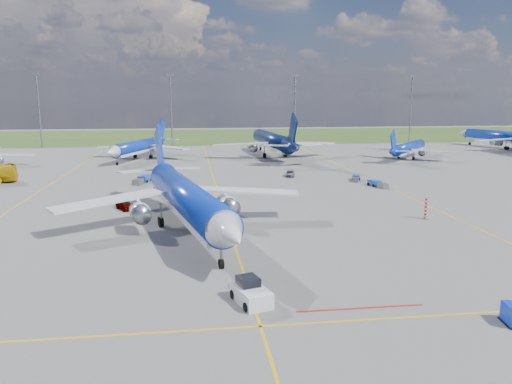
{
  "coord_description": "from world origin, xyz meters",
  "views": [
    {
      "loc": [
        -4.63,
        -52.2,
        15.91
      ],
      "look_at": [
        3.58,
        8.88,
        4.0
      ],
      "focal_mm": 35.0,
      "sensor_mm": 36.0,
      "label": 1
    }
  ],
  "objects": [
    {
      "name": "baggage_tug_e",
      "position": [
        28.38,
        31.41,
        0.5
      ],
      "size": [
        2.38,
        4.94,
        1.07
      ],
      "rotation": [
        0.0,
        0.0,
        0.24
      ],
      "color": "#1B4EA6",
      "rests_on": "ground"
    },
    {
      "name": "baggage_tug_w",
      "position": [
        26.8,
        38.33,
        0.48
      ],
      "size": [
        2.79,
        4.69,
        1.02
      ],
      "rotation": [
        0.0,
        0.0,
        -0.37
      ],
      "color": "#1C48AB",
      "rests_on": "ground"
    },
    {
      "name": "bg_jet_ene",
      "position": [
        91.33,
        89.07,
        0.0
      ],
      "size": [
        40.43,
        46.21,
        10.16
      ],
      "primitive_type": null,
      "rotation": [
        0.0,
        0.0,
        3.47
      ],
      "color": "#0B2CA6",
      "rests_on": "ground"
    },
    {
      "name": "service_car_b",
      "position": [
        -8.74,
        31.84,
        0.58
      ],
      "size": [
        4.51,
        3.93,
        1.16
      ],
      "primitive_type": "imported",
      "rotation": [
        0.0,
        0.0,
        0.97
      ],
      "color": "#999999",
      "rests_on": "ground"
    },
    {
      "name": "pushback_tug",
      "position": [
        -0.17,
        -15.67,
        0.77
      ],
      "size": [
        3.18,
        5.74,
        1.91
      ],
      "rotation": [
        0.0,
        0.0,
        0.29
      ],
      "color": "silver",
      "rests_on": "ground"
    },
    {
      "name": "service_car_c",
      "position": [
        15.31,
        44.83,
        0.63
      ],
      "size": [
        2.77,
        4.66,
        1.27
      ],
      "primitive_type": "imported",
      "rotation": [
        0.0,
        0.0,
        -0.24
      ],
      "color": "#999999",
      "rests_on": "ground"
    },
    {
      "name": "bg_jet_nnw",
      "position": [
        -17.39,
        77.28,
        0.0
      ],
      "size": [
        37.3,
        42.41,
        9.27
      ],
      "primitive_type": null,
      "rotation": [
        0.0,
        0.0,
        -0.34
      ],
      "color": "#0B2CA6",
      "rests_on": "ground"
    },
    {
      "name": "taxiway_lines",
      "position": [
        0.17,
        27.7,
        0.01
      ],
      "size": [
        60.25,
        160.0,
        0.02
      ],
      "color": "gold",
      "rests_on": "ground"
    },
    {
      "name": "main_airliner",
      "position": [
        -5.09,
        6.51,
        0.0
      ],
      "size": [
        41.88,
        49.76,
        11.42
      ],
      "primitive_type": null,
      "rotation": [
        0.0,
        0.0,
        0.22
      ],
      "color": "#0B2CA6",
      "rests_on": "ground"
    },
    {
      "name": "bg_jet_n",
      "position": [
        17.42,
        79.07,
        0.0
      ],
      "size": [
        37.83,
        47.89,
        11.93
      ],
      "primitive_type": null,
      "rotation": [
        0.0,
        0.0,
        3.21
      ],
      "color": "#071540",
      "rests_on": "ground"
    },
    {
      "name": "ground",
      "position": [
        0.0,
        0.0,
        0.0
      ],
      "size": [
        400.0,
        400.0,
        0.0
      ],
      "primitive_type": "plane",
      "color": "#585855",
      "rests_on": "ground"
    },
    {
      "name": "floodlight_masts",
      "position": [
        10.0,
        110.0,
        12.56
      ],
      "size": [
        202.2,
        0.5,
        22.7
      ],
      "color": "slate",
      "rests_on": "ground"
    },
    {
      "name": "service_car_a",
      "position": [
        -13.92,
        18.87,
        0.69
      ],
      "size": [
        3.34,
        4.36,
        1.39
      ],
      "primitive_type": "imported",
      "rotation": [
        0.0,
        0.0,
        0.48
      ],
      "color": "#999999",
      "rests_on": "ground"
    },
    {
      "name": "bg_jet_ne",
      "position": [
        51.61,
        69.91,
        0.0
      ],
      "size": [
        37.39,
        38.21,
        7.97
      ],
      "primitive_type": null,
      "rotation": [
        0.0,
        0.0,
        2.44
      ],
      "color": "#0B2CA6",
      "rests_on": "ground"
    },
    {
      "name": "baggage_tug_c",
      "position": [
        -13.41,
        41.09,
        0.59
      ],
      "size": [
        3.21,
        5.79,
        1.26
      ],
      "rotation": [
        0.0,
        0.0,
        -0.33
      ],
      "color": "#1B3EA7",
      "rests_on": "ground"
    },
    {
      "name": "warning_post",
      "position": [
        26.0,
        8.0,
        1.5
      ],
      "size": [
        0.5,
        0.5,
        3.0
      ],
      "primitive_type": "cylinder",
      "color": "red",
      "rests_on": "ground"
    },
    {
      "name": "grass_strip",
      "position": [
        0.0,
        150.0,
        0.0
      ],
      "size": [
        400.0,
        80.0,
        0.01
      ],
      "primitive_type": "cube",
      "color": "#2D4719",
      "rests_on": "ground"
    }
  ]
}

